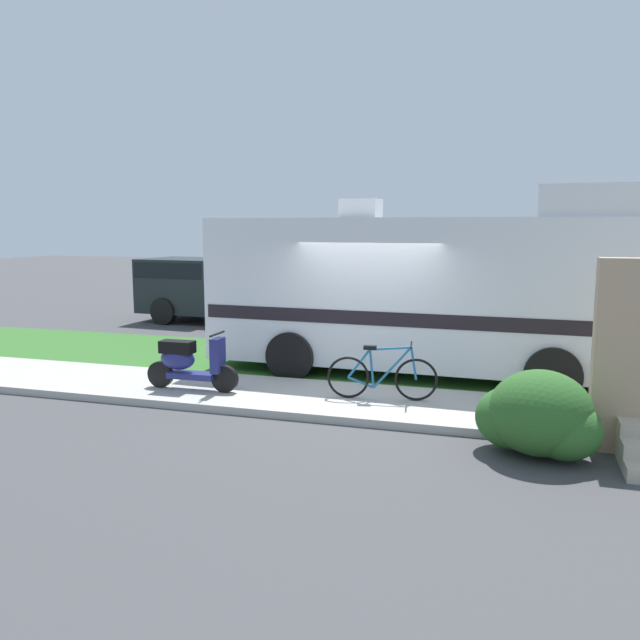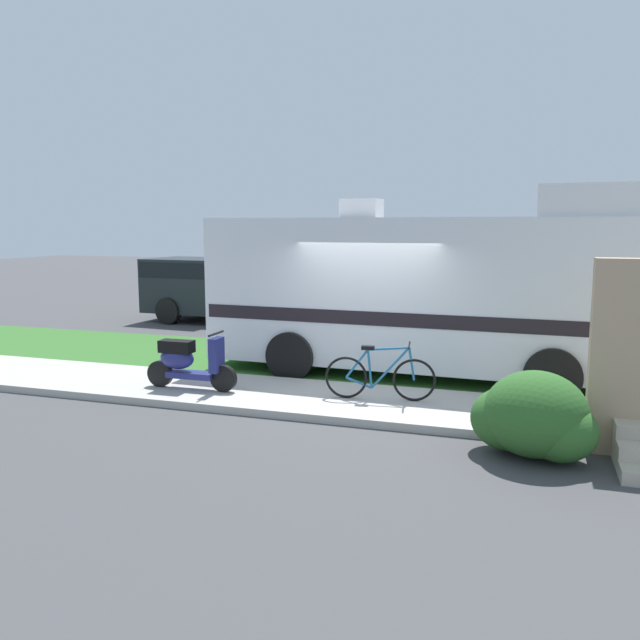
% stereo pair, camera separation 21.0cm
% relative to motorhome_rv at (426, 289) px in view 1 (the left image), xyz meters
% --- Properties ---
extents(ground_plane, '(80.00, 80.00, 0.00)m').
position_rel_motorhome_rv_xyz_m(ground_plane, '(-0.83, -1.21, -1.62)').
color(ground_plane, '#424244').
extents(sidewalk, '(24.00, 2.00, 0.12)m').
position_rel_motorhome_rv_xyz_m(sidewalk, '(-0.83, -2.41, -1.56)').
color(sidewalk, '#ADAAA3').
rests_on(sidewalk, ground).
extents(grass_strip, '(24.00, 3.40, 0.08)m').
position_rel_motorhome_rv_xyz_m(grass_strip, '(-0.83, 0.29, -1.58)').
color(grass_strip, '#336628').
rests_on(grass_strip, ground).
extents(motorhome_rv, '(7.70, 2.85, 3.42)m').
position_rel_motorhome_rv_xyz_m(motorhome_rv, '(0.00, 0.00, 0.00)').
color(motorhome_rv, silver).
rests_on(motorhome_rv, ground).
extents(scooter, '(1.60, 0.50, 0.97)m').
position_rel_motorhome_rv_xyz_m(scooter, '(-3.48, -2.65, -1.04)').
color(scooter, black).
rests_on(scooter, ground).
extents(bicycle, '(1.69, 0.52, 0.88)m').
position_rel_motorhome_rv_xyz_m(bicycle, '(-0.34, -2.32, -1.13)').
color(bicycle, black).
rests_on(bicycle, ground).
extents(pickup_truck_near, '(5.32, 2.39, 1.83)m').
position_rel_motorhome_rv_xyz_m(pickup_truck_near, '(-6.86, 4.98, -0.65)').
color(pickup_truck_near, '#1E2328').
rests_on(pickup_truck_near, ground).
extents(bush_by_porch, '(1.47, 1.11, 1.04)m').
position_rel_motorhome_rv_xyz_m(bush_by_porch, '(1.90, -3.89, -1.13)').
color(bush_by_porch, '#2D6026').
rests_on(bush_by_porch, ground).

